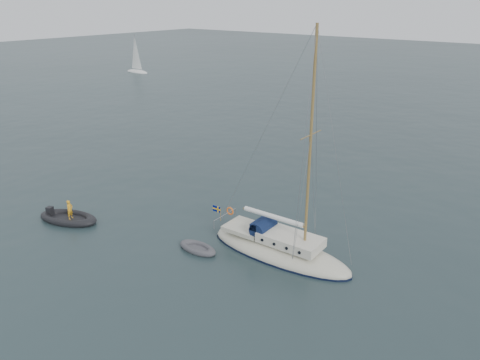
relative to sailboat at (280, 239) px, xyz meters
The scene contains 5 objects.
ground 1.31m from the sailboat, 126.20° to the right, with size 300.00×300.00×0.00m, color black.
sailboat is the anchor object (origin of this frame).
dinghy 4.88m from the sailboat, 147.22° to the right, with size 2.57×1.16×0.37m.
rib 14.43m from the sailboat, 159.61° to the right, with size 4.21×1.92×1.54m.
distant_yacht_a 74.14m from the sailboat, 145.85° to the left, with size 5.83×3.11×7.72m.
Camera 1 is at (13.25, -19.40, 13.91)m, focal length 35.00 mm.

